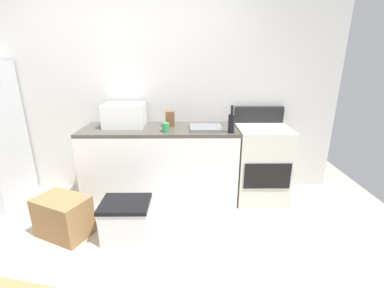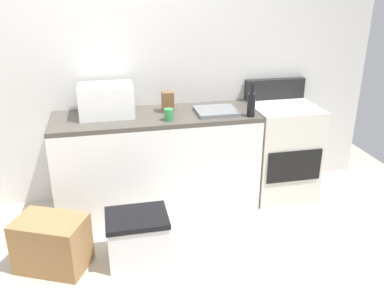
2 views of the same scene
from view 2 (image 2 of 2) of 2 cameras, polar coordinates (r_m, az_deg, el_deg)
wall_back at (r=3.82m, az=-10.60°, el=11.06°), size 5.00×0.10×2.60m
kitchen_counter at (r=3.76m, az=-4.92°, el=-2.43°), size 1.80×0.60×0.90m
stove_oven at (r=4.08m, az=12.30°, el=-0.65°), size 0.60×0.61×1.10m
microwave at (r=3.61m, az=-11.87°, el=5.98°), size 0.46×0.34×0.27m
sink_basin at (r=3.65m, az=3.39°, el=4.62°), size 0.36×0.32×0.03m
wine_bottle at (r=3.55m, az=8.28°, el=5.55°), size 0.07×0.07×0.30m
coffee_mug at (r=3.43m, az=-3.25°, el=4.12°), size 0.08×0.08×0.10m
knife_block at (r=3.66m, az=-3.40°, el=5.92°), size 0.10×0.10×0.18m
cardboard_box_medium at (r=3.25m, az=-18.96°, el=-13.00°), size 0.59×0.50×0.40m
storage_bin at (r=3.19m, az=-7.59°, el=-12.73°), size 0.46×0.36×0.38m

